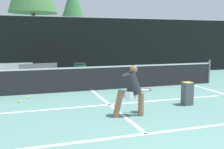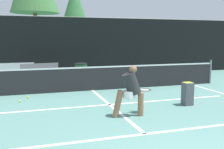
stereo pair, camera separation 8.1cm
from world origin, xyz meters
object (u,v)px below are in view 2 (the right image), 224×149
at_px(courtside_bench, 40,72).
at_px(parked_car, 18,64).
at_px(trash_bin, 81,72).
at_px(player_practicing, 131,89).
at_px(ball_hopper, 187,93).

relative_size(courtside_bench, parked_car, 0.41).
relative_size(trash_bin, parked_car, 0.19).
height_order(player_practicing, ball_hopper, player_practicing).
bearing_deg(courtside_bench, ball_hopper, -62.31).
distance_m(courtside_bench, trash_bin, 1.92).
height_order(player_practicing, parked_car, parked_car).
xyz_separation_m(courtside_bench, trash_bin, (1.90, -0.24, -0.05)).
bearing_deg(trash_bin, ball_hopper, -68.20).
distance_m(player_practicing, ball_hopper, 2.20).
xyz_separation_m(trash_bin, parked_car, (-3.01, 3.56, 0.15)).
bearing_deg(ball_hopper, parked_car, 119.80).
relative_size(courtside_bench, trash_bin, 2.14).
xyz_separation_m(ball_hopper, courtside_bench, (-4.15, 5.87, 0.10)).
bearing_deg(player_practicing, ball_hopper, 21.59).
bearing_deg(courtside_bench, trash_bin, -14.79).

